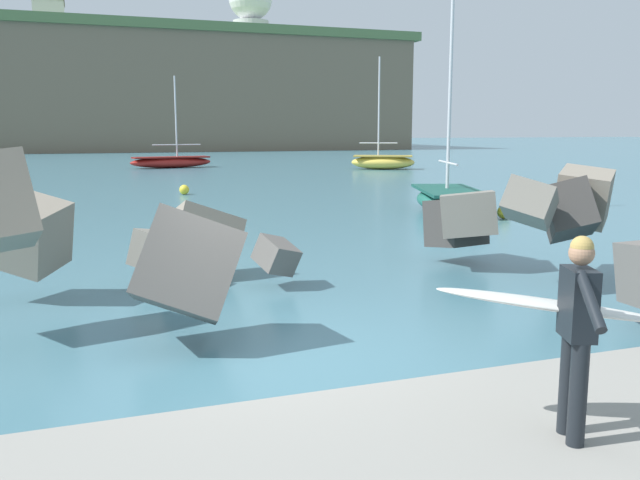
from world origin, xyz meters
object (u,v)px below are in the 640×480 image
(boat_mid_right, at_px, (383,161))
(mooring_buoy_middle, at_px, (504,212))
(mooring_buoy_inner, at_px, (184,190))
(station_building_west, at_px, (49,18))
(radar_dome, at_px, (251,6))
(boat_near_right, at_px, (171,161))
(surfer_with_board, at_px, (569,319))
(boat_mid_centre, at_px, (449,199))

(boat_mid_right, xyz_separation_m, mooring_buoy_middle, (-7.92, -26.29, -0.36))
(mooring_buoy_inner, height_order, mooring_buoy_middle, same)
(station_building_west, bearing_deg, radar_dome, -4.06)
(boat_mid_right, bearing_deg, station_building_west, 110.31)
(boat_near_right, xyz_separation_m, mooring_buoy_middle, (6.36, -33.34, -0.27))
(boat_near_right, height_order, boat_mid_right, boat_mid_right)
(station_building_west, bearing_deg, mooring_buoy_middle, -80.08)
(boat_mid_right, relative_size, radar_dome, 0.79)
(surfer_with_board, distance_m, boat_mid_right, 43.65)
(boat_mid_right, bearing_deg, boat_mid_centre, -109.88)
(surfer_with_board, height_order, boat_mid_right, boat_mid_right)
(boat_near_right, bearing_deg, boat_mid_centre, -80.00)
(boat_mid_centre, bearing_deg, boat_near_right, 100.00)
(station_building_west, bearing_deg, boat_mid_centre, -80.38)
(station_building_west, bearing_deg, boat_near_right, -80.59)
(mooring_buoy_inner, bearing_deg, mooring_buoy_middle, -53.85)
(boat_mid_right, xyz_separation_m, station_building_west, (-23.73, 64.12, 18.28))
(boat_mid_centre, xyz_separation_m, radar_dome, (14.59, 86.26, 21.39))
(boat_mid_centre, height_order, mooring_buoy_middle, boat_mid_centre)
(boat_near_right, xyz_separation_m, boat_mid_centre, (5.52, -31.29, -0.00))
(surfer_with_board, bearing_deg, boat_mid_right, 67.05)
(surfer_with_board, height_order, mooring_buoy_inner, surfer_with_board)
(boat_mid_centre, relative_size, station_building_west, 1.29)
(radar_dome, distance_m, station_building_west, 29.79)
(boat_near_right, height_order, mooring_buoy_middle, boat_near_right)
(boat_mid_right, distance_m, radar_dome, 65.84)
(boat_near_right, xyz_separation_m, mooring_buoy_inner, (-2.24, -21.57, -0.27))
(mooring_buoy_inner, distance_m, mooring_buoy_middle, 14.57)
(mooring_buoy_inner, bearing_deg, radar_dome, 73.73)
(boat_near_right, bearing_deg, radar_dome, 69.91)
(surfer_with_board, distance_m, mooring_buoy_inner, 25.69)
(mooring_buoy_middle, bearing_deg, boat_mid_centre, 112.40)
(boat_mid_centre, bearing_deg, surfer_with_board, -117.35)
(surfer_with_board, xyz_separation_m, boat_mid_centre, (8.25, 15.95, -0.79))
(mooring_buoy_middle, distance_m, radar_dome, 91.96)
(surfer_with_board, height_order, station_building_west, station_building_west)
(mooring_buoy_middle, bearing_deg, surfer_with_board, -123.20)
(boat_mid_centre, xyz_separation_m, mooring_buoy_inner, (-7.75, 9.72, -0.27))
(mooring_buoy_middle, height_order, station_building_west, station_building_west)
(boat_near_right, distance_m, station_building_west, 60.70)
(boat_mid_right, height_order, mooring_buoy_inner, boat_mid_right)
(surfer_with_board, xyz_separation_m, mooring_buoy_middle, (9.10, 13.90, -1.06))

